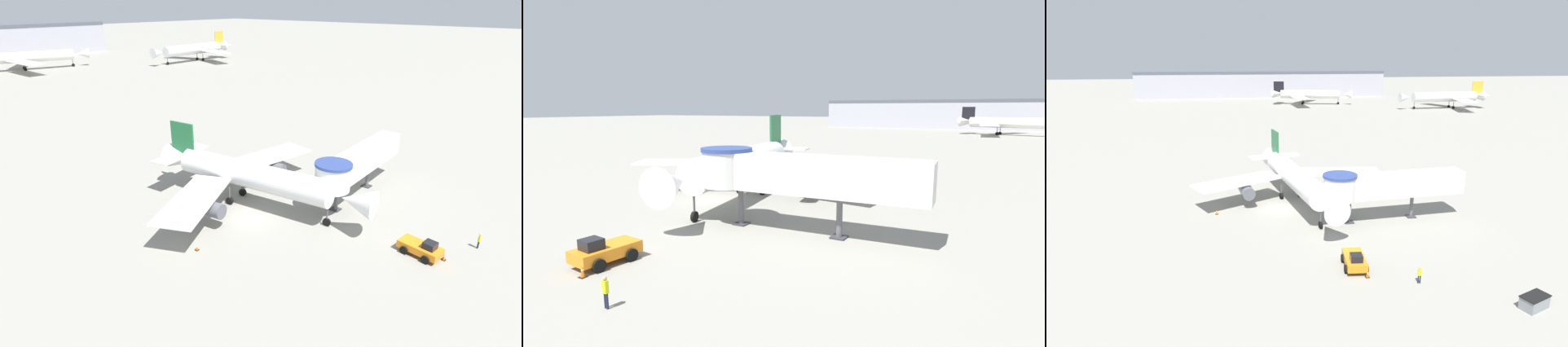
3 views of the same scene
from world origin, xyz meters
TOP-DOWN VIEW (x-y plane):
  - ground_plane at (0.00, 0.00)m, footprint 800.00×800.00m
  - main_airplane at (2.63, 2.70)m, footprint 27.26×27.20m
  - jet_bridge at (12.41, -5.79)m, footprint 17.85×4.14m
  - pushback_tug_orange at (5.60, -16.87)m, footprint 2.53×4.04m
  - traffic_cone_apron_front at (6.25, -18.83)m, footprint 0.39×0.39m
  - traffic_cone_port_wing at (-7.87, -0.42)m, footprint 0.36×0.36m
  - ground_crew_marshaller at (10.44, -20.61)m, footprint 0.33×0.22m
  - background_jet_gold_tail at (79.45, 103.59)m, footprint 36.95×35.38m
  - background_jet_black_tail at (27.25, 129.34)m, footprint 35.15×36.30m

SIDE VIEW (x-z plane):
  - ground_plane at x=0.00m, z-range 0.00..0.00m
  - traffic_cone_port_wing at x=-7.87m, z-range -0.02..0.59m
  - traffic_cone_apron_front at x=6.25m, z-range -0.02..0.63m
  - pushback_tug_orange at x=5.60m, z-range -0.08..1.67m
  - ground_crew_marshaller at x=10.44m, z-range 0.12..1.73m
  - main_airplane at x=2.63m, z-range -0.62..7.83m
  - background_jet_black_tail at x=27.25m, z-range -0.59..9.27m
  - jet_bridge at x=12.41m, z-range 1.40..7.55m
  - background_jet_gold_tail at x=79.45m, z-range -0.65..9.99m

